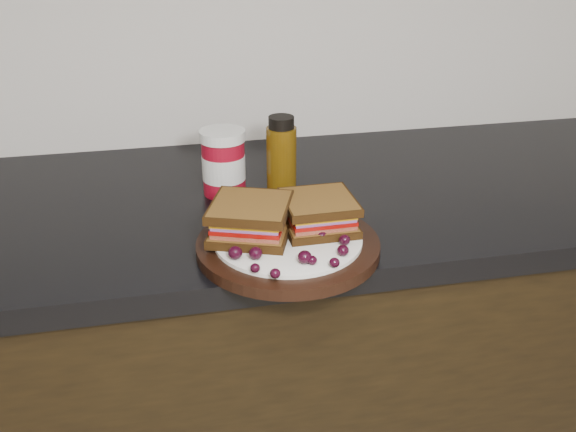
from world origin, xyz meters
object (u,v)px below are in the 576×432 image
Objects in this scene: sandwich_left at (251,219)px; condiment_jar at (224,162)px; oil_bottle at (281,157)px; plate at (288,246)px.

sandwich_left is 0.97× the size of condiment_jar.
oil_bottle is at bearing 85.46° from sandwich_left.
plate is at bearing -74.06° from condiment_jar.
condiment_jar is (-0.01, 0.22, 0.01)m from sandwich_left.
oil_bottle is at bearing 81.35° from plate.
condiment_jar is at bearing 161.46° from oil_bottle.
oil_bottle is (0.09, 0.19, 0.02)m from sandwich_left.
plate is 0.22m from oil_bottle.
oil_bottle reaches higher than plate.
plate is at bearing -98.65° from oil_bottle.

